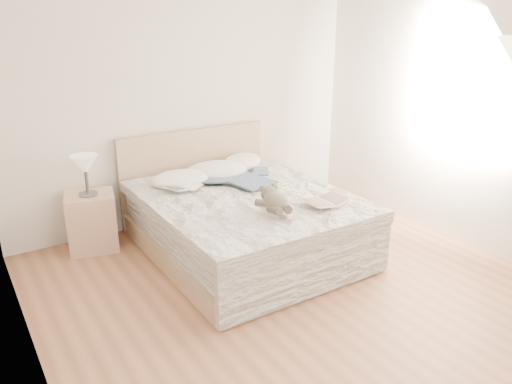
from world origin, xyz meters
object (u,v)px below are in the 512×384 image
Objects in this scene: bed at (241,220)px; table_lamp at (85,167)px; nightstand at (92,221)px; teddy_bear at (275,209)px; photo_book at (183,188)px; childrens_book at (325,201)px.

bed reaches higher than table_lamp.
table_lamp is at bearing -108.78° from nightstand.
table_lamp is (-1.21, 0.78, 0.53)m from bed.
bed is 1.54m from table_lamp.
teddy_bear is (-0.06, -0.65, 0.34)m from bed.
photo_book is (0.76, -0.48, -0.21)m from table_lamp.
nightstand is at bearing 121.93° from photo_book.
bed is 7.04× the size of photo_book.
bed is 0.88m from childrens_book.
childrens_book is (1.65, -1.49, 0.35)m from nightstand.
photo_book is (-0.46, 0.30, 0.32)m from bed.
photo_book is 1.04m from teddy_bear.
nightstand is 1.89m from teddy_bear.
table_lamp is 1.85m from teddy_bear.
table_lamp is 1.13× the size of teddy_bear.
nightstand is 1.38× the size of childrens_book.
photo_book is 0.75× the size of childrens_book.
bed reaches higher than nightstand.
bed is at bearing -33.51° from nightstand.
table_lamp is 0.92m from photo_book.
teddy_bear is (1.15, -1.45, 0.37)m from nightstand.
teddy_bear is at bearing -51.72° from nightstand.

